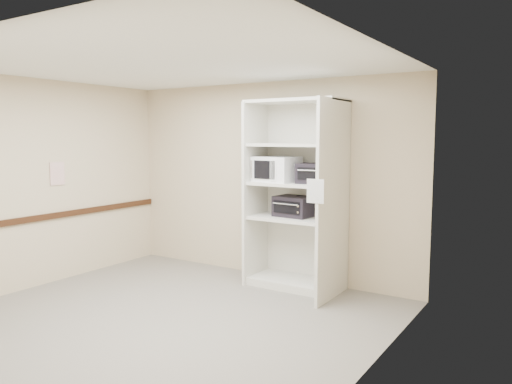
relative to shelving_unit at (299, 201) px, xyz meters
The scene contains 12 objects.
floor 2.15m from the shelving_unit, 111.36° to the right, with size 4.50×4.00×0.01m, color slate.
ceiling 2.41m from the shelving_unit, 111.36° to the right, with size 4.50×4.00×0.01m, color white.
wall_back 0.76m from the shelving_unit, 155.96° to the left, with size 4.50×0.02×2.70m, color #C1AC8B.
wall_left 3.38m from the shelving_unit, 149.71° to the right, with size 0.02×4.00×2.70m, color #C1AC8B.
wall_right 2.34m from the shelving_unit, 47.07° to the right, with size 0.02×4.00×2.70m, color #C1AC8B.
shelving_unit is the anchor object (origin of this frame).
microwave 0.52m from the shelving_unit, behind, with size 0.54×0.41×0.33m, color white.
toaster_oven_upper 0.43m from the shelving_unit, ahead, with size 0.44×0.33×0.25m, color black.
toaster_oven_lower 0.13m from the shelving_unit, 149.71° to the left, with size 0.48×0.36×0.26m, color black.
paper_sign 0.85m from the shelving_unit, 49.54° to the right, with size 0.21×0.01×0.26m, color white.
chair_rail 3.37m from the shelving_unit, 149.52° to the right, with size 0.04×3.98×0.08m, color black.
wall_poster 3.26m from the shelving_unit, 153.65° to the right, with size 0.01×0.22×0.31m, color white.
Camera 1 is at (3.61, -3.93, 1.94)m, focal length 35.00 mm.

